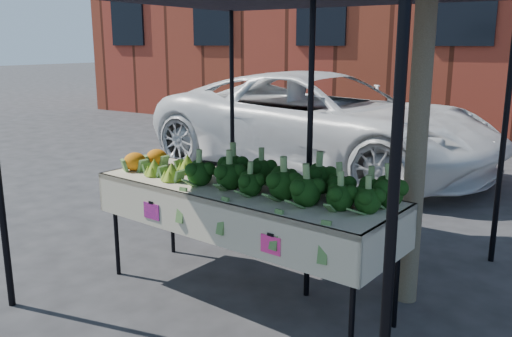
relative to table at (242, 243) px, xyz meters
The scene contains 7 objects.
ground 0.53m from the table, 30.13° to the right, with size 90.00×90.00×0.00m, color #252527.
table is the anchor object (origin of this frame).
canopy 1.00m from the table, 82.82° to the left, with size 3.16×3.16×2.74m, color black, non-canonical shape.
broccoli_heap 0.70m from the table, ahead, with size 1.60×0.57×0.26m, color black.
romanesco_cluster 0.86m from the table, behind, with size 0.43×0.47×0.20m, color #89AA30.
cauliflower_pair 1.17m from the table, behind, with size 0.23×0.43×0.18m, color orange.
street_tree 2.16m from the table, 31.90° to the left, with size 2.22×2.22×4.37m, color #1E4C14, non-canonical shape.
Camera 1 is at (1.94, -3.02, 1.94)m, focal length 37.48 mm.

